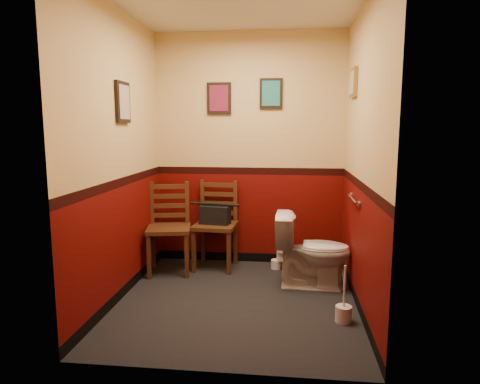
# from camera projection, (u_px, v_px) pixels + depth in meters

# --- Properties ---
(floor) EXTENTS (2.20, 2.40, 0.00)m
(floor) POSITION_uv_depth(u_px,v_px,m) (237.00, 301.00, 4.03)
(floor) COLOR black
(floor) RESTS_ON ground
(wall_back) EXTENTS (2.20, 0.00, 2.70)m
(wall_back) POSITION_uv_depth(u_px,v_px,m) (249.00, 150.00, 5.01)
(wall_back) COLOR #550806
(wall_back) RESTS_ON ground
(wall_front) EXTENTS (2.20, 0.00, 2.70)m
(wall_front) POSITION_uv_depth(u_px,v_px,m) (214.00, 171.00, 2.65)
(wall_front) COLOR #550806
(wall_front) RESTS_ON ground
(wall_left) EXTENTS (0.00, 2.40, 2.70)m
(wall_left) POSITION_uv_depth(u_px,v_px,m) (119.00, 157.00, 3.95)
(wall_left) COLOR #550806
(wall_left) RESTS_ON ground
(wall_right) EXTENTS (0.00, 2.40, 2.70)m
(wall_right) POSITION_uv_depth(u_px,v_px,m) (363.00, 159.00, 3.71)
(wall_right) COLOR #550806
(wall_right) RESTS_ON ground
(grab_bar) EXTENTS (0.05, 0.56, 0.06)m
(grab_bar) POSITION_uv_depth(u_px,v_px,m) (353.00, 199.00, 4.02)
(grab_bar) COLOR silver
(grab_bar) RESTS_ON wall_right
(framed_print_back_a) EXTENTS (0.28, 0.04, 0.36)m
(framed_print_back_a) POSITION_uv_depth(u_px,v_px,m) (219.00, 98.00, 4.94)
(framed_print_back_a) COLOR black
(framed_print_back_a) RESTS_ON wall_back
(framed_print_back_b) EXTENTS (0.26, 0.04, 0.34)m
(framed_print_back_b) POSITION_uv_depth(u_px,v_px,m) (271.00, 93.00, 4.86)
(framed_print_back_b) COLOR black
(framed_print_back_b) RESTS_ON wall_back
(framed_print_left) EXTENTS (0.04, 0.30, 0.38)m
(framed_print_left) POSITION_uv_depth(u_px,v_px,m) (123.00, 102.00, 3.97)
(framed_print_left) COLOR black
(framed_print_left) RESTS_ON wall_left
(framed_print_right) EXTENTS (0.04, 0.34, 0.28)m
(framed_print_right) POSITION_uv_depth(u_px,v_px,m) (353.00, 83.00, 4.19)
(framed_print_right) COLOR olive
(framed_print_right) RESTS_ON wall_right
(toilet) EXTENTS (0.78, 0.45, 0.75)m
(toilet) POSITION_uv_depth(u_px,v_px,m) (313.00, 251.00, 4.34)
(toilet) COLOR white
(toilet) RESTS_ON floor
(toilet_brush) EXTENTS (0.14, 0.14, 0.49)m
(toilet_brush) POSITION_uv_depth(u_px,v_px,m) (343.00, 313.00, 3.58)
(toilet_brush) COLOR silver
(toilet_brush) RESTS_ON floor
(chair_left) EXTENTS (0.55, 0.55, 1.00)m
(chair_left) POSITION_uv_depth(u_px,v_px,m) (169.00, 228.00, 4.79)
(chair_left) COLOR #472715
(chair_left) RESTS_ON floor
(chair_right) EXTENTS (0.50, 0.50, 1.00)m
(chair_right) POSITION_uv_depth(u_px,v_px,m) (216.00, 225.00, 4.95)
(chair_right) COLOR #472715
(chair_right) RESTS_ON floor
(handbag) EXTENTS (0.36, 0.22, 0.24)m
(handbag) POSITION_uv_depth(u_px,v_px,m) (215.00, 215.00, 4.88)
(handbag) COLOR black
(handbag) RESTS_ON chair_right
(tp_stack) EXTENTS (0.24, 0.15, 0.42)m
(tp_stack) POSITION_uv_depth(u_px,v_px,m) (282.00, 254.00, 4.91)
(tp_stack) COLOR silver
(tp_stack) RESTS_ON floor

